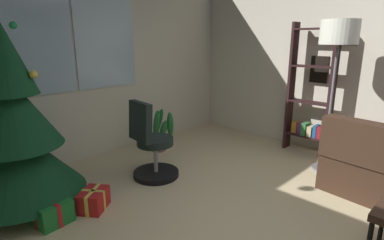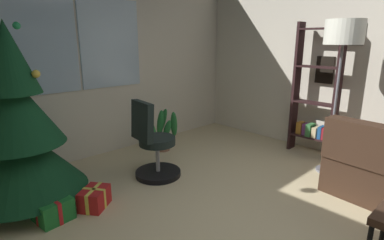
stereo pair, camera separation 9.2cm
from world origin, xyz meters
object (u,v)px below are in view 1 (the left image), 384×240
at_px(gift_box_red, 94,200).
at_px(office_chair, 152,149).
at_px(gift_box_green, 51,212).
at_px(bookshelf, 310,98).
at_px(potted_plant, 159,131).
at_px(holiday_tree, 16,136).
at_px(floor_lamp, 338,41).

height_order(gift_box_red, office_chair, office_chair).
height_order(gift_box_green, office_chair, office_chair).
relative_size(bookshelf, potted_plant, 2.96).
xyz_separation_m(holiday_tree, gift_box_red, (0.46, -0.52, -0.66)).
distance_m(holiday_tree, potted_plant, 2.08).
height_order(gift_box_red, floor_lamp, floor_lamp).
height_order(gift_box_red, gift_box_green, gift_box_green).
height_order(gift_box_red, potted_plant, potted_plant).
bearing_deg(gift_box_red, potted_plant, 28.86).
xyz_separation_m(gift_box_red, potted_plant, (1.54, 0.85, 0.19)).
bearing_deg(holiday_tree, potted_plant, 9.45).
bearing_deg(holiday_tree, office_chair, -15.03).
xyz_separation_m(gift_box_red, floor_lamp, (2.57, -1.24, 1.53)).
bearing_deg(potted_plant, gift_box_red, -151.14).
distance_m(gift_box_red, gift_box_green, 0.39).
relative_size(floor_lamp, potted_plant, 2.93).
distance_m(office_chair, floor_lamp, 2.54).
bearing_deg(office_chair, bookshelf, -23.46).
xyz_separation_m(gift_box_red, office_chair, (0.86, 0.16, 0.27)).
distance_m(holiday_tree, gift_box_green, 0.79).
height_order(gift_box_green, floor_lamp, floor_lamp).
height_order(holiday_tree, gift_box_red, holiday_tree).
bearing_deg(holiday_tree, gift_box_red, -48.18).
relative_size(gift_box_red, gift_box_green, 1.11).
xyz_separation_m(bookshelf, floor_lamp, (-0.46, -0.46, 0.80)).
height_order(holiday_tree, potted_plant, holiday_tree).
relative_size(gift_box_red, bookshelf, 0.20).
bearing_deg(bookshelf, floor_lamp, -134.69).
bearing_deg(gift_box_green, potted_plant, 22.05).
bearing_deg(gift_box_green, holiday_tree, 99.95).
distance_m(gift_box_green, potted_plant, 2.09).
xyz_separation_m(gift_box_green, potted_plant, (1.93, 0.78, 0.19)).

